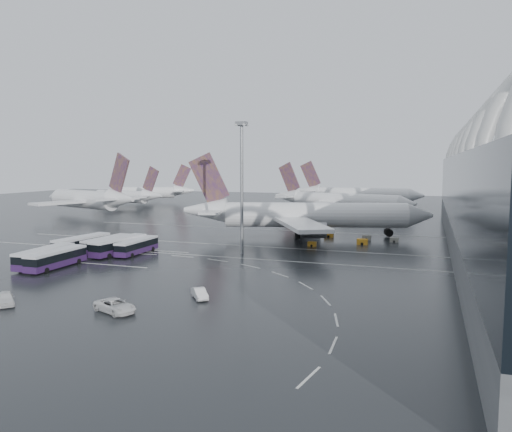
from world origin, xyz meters
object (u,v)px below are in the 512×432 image
(airliner_gate_b, at_px, (338,201))
(van_curve_b, at_px, (6,298))
(jet_remote_west, at_px, (90,200))
(bus_row_near_b, at_px, (107,244))
(bus_row_near_a, at_px, (82,244))
(bus_row_far_b, at_px, (56,258))
(van_curve_a, at_px, (115,306))
(gse_cart_belly_e, at_px, (329,235))
(floodlight_mast, at_px, (242,172))
(jet_remote_far, at_px, (152,192))
(bus_row_near_d, at_px, (137,246))
(bus_row_near_c, at_px, (119,245))
(jet_remote_mid, at_px, (126,197))
(gse_cart_belly_c, at_px, (312,244))
(airliner_main, at_px, (303,216))
(bus_row_far_a, at_px, (45,256))
(gse_cart_belly_d, at_px, (394,240))
(airliner_gate_c, at_px, (356,195))
(gse_cart_belly_b, at_px, (367,238))
(van_curve_c, at_px, (200,293))
(gse_cart_belly_a, at_px, (362,242))

(airliner_gate_b, distance_m, van_curve_b, 132.49)
(jet_remote_west, height_order, bus_row_near_b, jet_remote_west)
(bus_row_near_a, xyz_separation_m, bus_row_far_b, (5.91, -14.29, -0.09))
(van_curve_a, height_order, gse_cart_belly_e, van_curve_a)
(bus_row_near_a, relative_size, floodlight_mast, 0.53)
(jet_remote_far, xyz_separation_m, bus_row_near_d, (68.96, -120.89, -3.02))
(gse_cart_belly_e, bearing_deg, bus_row_near_c, -133.25)
(jet_remote_mid, distance_m, gse_cart_belly_c, 120.69)
(jet_remote_far, relative_size, gse_cart_belly_c, 21.62)
(jet_remote_mid, xyz_separation_m, gse_cart_belly_c, (96.61, -72.23, -3.97))
(airliner_gate_b, distance_m, gse_cart_belly_c, 72.71)
(airliner_main, xyz_separation_m, jet_remote_mid, (-91.04, 58.36, -0.82))
(bus_row_near_c, bearing_deg, bus_row_far_a, 165.31)
(airliner_gate_b, bearing_deg, jet_remote_west, -143.05)
(bus_row_near_b, xyz_separation_m, bus_row_far_a, (-1.62, -15.96, 0.11))
(jet_remote_west, xyz_separation_m, bus_row_near_b, (49.75, -59.22, -3.96))
(gse_cart_belly_d, bearing_deg, van_curve_b, -122.03)
(jet_remote_far, bearing_deg, jet_remote_mid, 78.16)
(bus_row_near_d, relative_size, gse_cart_belly_e, 5.52)
(airliner_gate_c, distance_m, jet_remote_mid, 98.62)
(airliner_gate_c, relative_size, bus_row_near_b, 4.31)
(airliner_gate_b, bearing_deg, floodlight_mast, -78.79)
(gse_cart_belly_b, bearing_deg, jet_remote_mid, 151.20)
(floodlight_mast, bearing_deg, bus_row_near_c, -159.34)
(gse_cart_belly_c, bearing_deg, airliner_gate_c, 93.04)
(gse_cart_belly_b, height_order, gse_cart_belly_c, gse_cart_belly_b)
(bus_row_near_c, xyz_separation_m, bus_row_near_d, (3.19, 1.67, -0.21))
(airliner_gate_b, xyz_separation_m, jet_remote_mid, (-89.81, -0.04, -0.26))
(airliner_main, height_order, bus_row_near_a, airliner_main)
(van_curve_a, xyz_separation_m, van_curve_c, (7.13, 9.18, -0.12))
(gse_cart_belly_d, bearing_deg, bus_row_near_d, -145.52)
(bus_row_near_b, relative_size, bus_row_far_b, 0.97)
(jet_remote_west, bearing_deg, gse_cart_belly_e, -175.35)
(airliner_main, distance_m, jet_remote_far, 128.05)
(airliner_gate_c, relative_size, bus_row_far_b, 4.19)
(jet_remote_mid, bearing_deg, van_curve_a, 132.46)
(bus_row_near_b, bearing_deg, airliner_main, -39.17)
(bus_row_near_a, bearing_deg, van_curve_c, -116.64)
(jet_remote_far, height_order, gse_cart_belly_d, jet_remote_far)
(jet_remote_west, bearing_deg, jet_remote_mid, -57.56)
(gse_cart_belly_a, bearing_deg, van_curve_a, -109.54)
(airliner_main, xyz_separation_m, bus_row_near_c, (-29.16, -36.63, -3.42))
(gse_cart_belly_a, xyz_separation_m, gse_cart_belly_d, (6.57, 6.24, -0.13))
(gse_cart_belly_d, xyz_separation_m, gse_cart_belly_e, (-16.01, 2.92, 0.08))
(airliner_gate_b, distance_m, gse_cart_belly_b, 61.44)
(gse_cart_belly_c, bearing_deg, jet_remote_mid, 143.22)
(jet_remote_far, height_order, bus_row_near_d, jet_remote_far)
(jet_remote_far, xyz_separation_m, bus_row_far_a, (60.11, -136.88, -2.87))
(van_curve_b, distance_m, gse_cart_belly_a, 74.69)
(airliner_gate_b, distance_m, jet_remote_far, 97.66)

